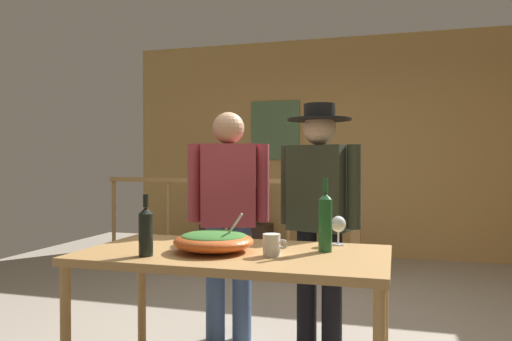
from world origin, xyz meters
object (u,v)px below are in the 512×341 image
at_px(flat_screen_tv, 236,203).
at_px(person_standing_left, 229,207).
at_px(wine_glass, 338,225).
at_px(serving_table, 234,265).
at_px(wine_bottle_green, 325,221).
at_px(salad_bowl, 214,240).
at_px(stair_railing, 270,210).
at_px(tv_console, 237,239).
at_px(wine_bottle_dark, 146,231).
at_px(framed_picture, 275,130).
at_px(mug_white, 272,245).
at_px(person_standing_right, 319,205).

xyz_separation_m(flat_screen_tv, person_standing_left, (0.92, -2.93, 0.23)).
xyz_separation_m(flat_screen_tv, wine_glass, (1.71, -3.40, 0.19)).
height_order(serving_table, wine_bottle_green, wine_bottle_green).
relative_size(salad_bowl, wine_bottle_green, 1.09).
xyz_separation_m(stair_railing, wine_glass, (1.04, -2.56, 0.19)).
bearing_deg(tv_console, wine_bottle_dark, -77.83).
relative_size(framed_picture, mug_white, 6.49).
distance_m(wine_bottle_dark, wine_bottle_green, 0.88).
distance_m(framed_picture, flat_screen_tv, 1.11).
height_order(framed_picture, salad_bowl, framed_picture).
distance_m(salad_bowl, wine_glass, 0.69).
bearing_deg(flat_screen_tv, wine_glass, -63.31).
bearing_deg(framed_picture, person_standing_left, -81.80).
relative_size(framed_picture, person_standing_right, 0.49).
relative_size(stair_railing, salad_bowl, 7.40).
relative_size(tv_console, serving_table, 0.59).
xyz_separation_m(flat_screen_tv, wine_bottle_green, (1.67, -3.62, 0.24)).
relative_size(flat_screen_tv, person_standing_left, 0.39).
distance_m(tv_console, wine_glass, 3.90).
bearing_deg(person_standing_right, wine_bottle_dark, 74.90).
bearing_deg(wine_glass, flat_screen_tv, 116.69).
distance_m(tv_console, wine_bottle_dark, 4.15).
distance_m(wine_bottle_green, person_standing_left, 1.02).
bearing_deg(mug_white, salad_bowl, 174.09).
xyz_separation_m(stair_railing, wine_bottle_dark, (0.19, -3.12, 0.21)).
relative_size(framed_picture, serving_table, 0.51).
bearing_deg(person_standing_left, mug_white, 103.12).
bearing_deg(salad_bowl, serving_table, 22.96).
relative_size(flat_screen_tv, mug_white, 5.06).
xyz_separation_m(flat_screen_tv, salad_bowl, (1.13, -3.77, 0.14)).
relative_size(tv_console, salad_bowl, 2.24).
relative_size(stair_railing, mug_white, 24.67).
distance_m(serving_table, wine_bottle_green, 0.51).
distance_m(framed_picture, wine_bottle_dark, 4.37).
bearing_deg(salad_bowl, wine_bottle_dark, -143.60).
height_order(stair_railing, wine_glass, stair_railing).
bearing_deg(framed_picture, salad_bowl, -80.53).
bearing_deg(serving_table, wine_bottle_green, 14.34).
relative_size(stair_railing, person_standing_right, 1.88).
bearing_deg(person_standing_left, tv_console, -90.58).
distance_m(wine_glass, wine_bottle_green, 0.22).
distance_m(salad_bowl, wine_bottle_green, 0.57).
xyz_separation_m(mug_white, person_standing_right, (0.09, 0.87, 0.12)).
xyz_separation_m(wine_bottle_dark, mug_white, (0.58, 0.17, -0.07)).
bearing_deg(serving_table, mug_white, -18.57).
relative_size(tv_console, person_standing_left, 0.58).
bearing_deg(wine_bottle_green, tv_console, 114.60).
bearing_deg(wine_bottle_green, person_standing_left, 137.55).
relative_size(tv_console, flat_screen_tv, 1.47).
bearing_deg(salad_bowl, mug_white, -5.91).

